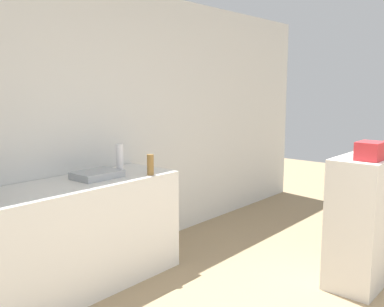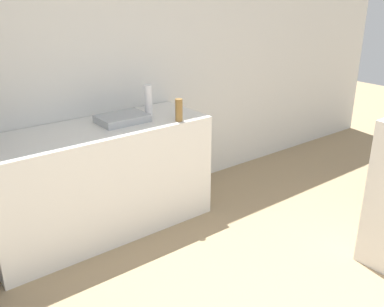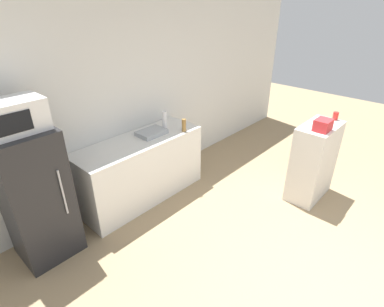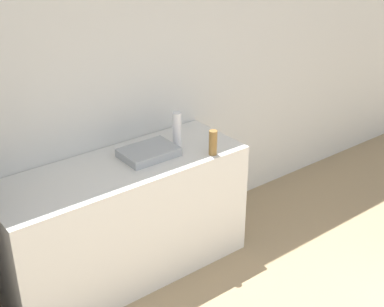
% 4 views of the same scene
% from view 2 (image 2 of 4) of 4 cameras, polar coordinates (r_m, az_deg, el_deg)
% --- Properties ---
extents(wall_back, '(8.00, 0.06, 2.60)m').
position_cam_2_polar(wall_back, '(3.65, -14.27, 11.00)').
color(wall_back, silver).
rests_on(wall_back, ground_plane).
extents(counter, '(1.80, 0.64, 0.90)m').
position_cam_2_polar(counter, '(3.55, -12.07, -3.52)').
color(counter, silver).
rests_on(counter, ground_plane).
extents(sink_basin, '(0.39, 0.27, 0.06)m').
position_cam_2_polar(sink_basin, '(3.48, -9.28, 4.63)').
color(sink_basin, '#9EA3A8').
rests_on(sink_basin, counter).
extents(bottle_tall, '(0.06, 0.06, 0.26)m').
position_cam_2_polar(bottle_tall, '(3.58, -5.85, 7.00)').
color(bottle_tall, silver).
rests_on(bottle_tall, counter).
extents(bottle_short, '(0.06, 0.06, 0.18)m').
position_cam_2_polar(bottle_short, '(3.45, -1.76, 5.81)').
color(bottle_short, olive).
rests_on(bottle_short, counter).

